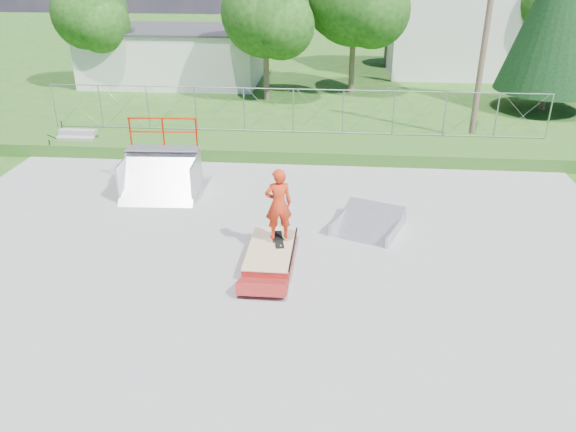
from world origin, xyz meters
name	(u,v)px	position (x,y,z in m)	size (l,w,h in m)	color
ground	(260,279)	(0.00, 0.00, 0.00)	(120.00, 120.00, 0.00)	#234F16
concrete_pad	(260,278)	(0.00, 0.00, 0.02)	(20.00, 16.00, 0.04)	gray
grass_berm	(291,146)	(0.00, 9.50, 0.25)	(24.00, 3.00, 0.50)	#234F16
grind_box	(271,254)	(0.17, 0.95, 0.18)	(1.19, 2.42, 0.36)	maroon
quarter_pipe	(158,162)	(-3.85, 4.74, 1.18)	(2.36, 2.00, 2.36)	#A9ABB1
flat_bank_ramp	(368,223)	(2.74, 2.83, 0.26)	(1.72, 1.83, 0.53)	#A9ABB1
skateboard	(279,240)	(0.34, 1.30, 0.40)	(0.22, 0.80, 0.02)	black
skater	(278,207)	(0.34, 1.30, 1.36)	(0.70, 0.46, 1.92)	red
concrete_stairs	(74,143)	(-8.50, 8.70, 0.40)	(1.50, 1.60, 0.80)	gray
chain_link_fence	(293,111)	(0.00, 10.50, 1.40)	(20.00, 0.06, 1.80)	gray
utility_building_flat	(175,56)	(-8.00, 22.00, 1.50)	(10.00, 6.00, 3.00)	beige
gable_house	(457,10)	(9.00, 26.00, 3.84)	(8.40, 6.08, 8.94)	beige
utility_pole	(485,41)	(7.50, 12.00, 4.00)	(0.24, 0.24, 8.00)	brown
tree_left_near	(270,16)	(-1.75, 17.83, 4.24)	(4.76, 4.48, 6.65)	brown
tree_center	(360,1)	(2.78, 19.81, 4.85)	(5.44, 5.12, 7.60)	brown
tree_left_far	(93,16)	(-11.77, 19.85, 3.94)	(4.42, 4.16, 6.18)	brown
tree_right_far	(560,2)	(14.27, 23.82, 4.54)	(5.10, 4.80, 7.12)	brown
tree_back_mid	(393,10)	(5.21, 27.86, 3.63)	(4.08, 3.84, 5.70)	brown
conifer_tree	(563,3)	(12.00, 17.00, 5.05)	(5.04, 5.04, 9.10)	brown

